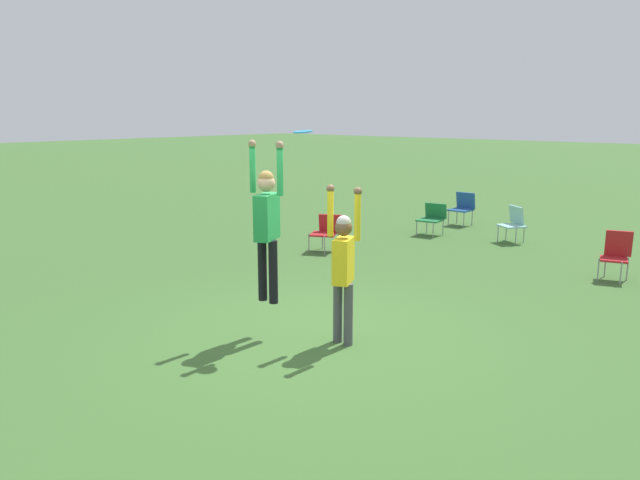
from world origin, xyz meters
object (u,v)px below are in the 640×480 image
object	(u,v)px
camping_chair_2	(463,206)
camping_chair_4	(432,217)
person_defending	(343,262)
person_jumping	(267,218)
camping_chair_3	(616,252)
camping_chair_0	(514,222)
frisbee	(303,132)
camping_chair_1	(326,230)

from	to	relation	value
camping_chair_2	camping_chair_4	world-z (taller)	camping_chair_2
person_defending	person_jumping	bearing A→B (deg)	-90.00
camping_chair_2	camping_chair_3	size ratio (longest dim) A/B	0.98
person_defending	camping_chair_0	world-z (taller)	person_defending
camping_chair_4	camping_chair_3	bearing A→B (deg)	153.61
frisbee	person_jumping	bearing A→B (deg)	-132.21
frisbee	camping_chair_3	world-z (taller)	frisbee
camping_chair_0	camping_chair_1	bearing A→B (deg)	85.67
person_jumping	camping_chair_0	world-z (taller)	person_jumping
person_jumping	camping_chair_0	bearing A→B (deg)	-22.99
camping_chair_0	camping_chair_3	size ratio (longest dim) A/B	0.94
camping_chair_2	camping_chair_3	world-z (taller)	camping_chair_3
camping_chair_1	camping_chair_3	bearing A→B (deg)	167.59
frisbee	camping_chair_4	xyz separation A→B (m)	(-2.41, 7.26, -2.27)
frisbee	camping_chair_0	distance (m)	8.06
camping_chair_0	camping_chair_2	bearing A→B (deg)	-0.01
camping_chair_4	camping_chair_0	bearing A→B (deg)	-174.78
camping_chair_3	camping_chair_1	bearing A→B (deg)	-1.59
camping_chair_1	camping_chair_0	bearing A→B (deg)	-155.22
person_jumping	frisbee	bearing A→B (deg)	-66.67
camping_chair_2	person_defending	bearing A→B (deg)	109.03
camping_chair_4	camping_chair_2	bearing A→B (deg)	-95.37
person_jumping	camping_chair_3	bearing A→B (deg)	-47.59
camping_chair_1	person_defending	bearing A→B (deg)	103.91
person_jumping	camping_chair_0	distance (m)	8.16
frisbee	camping_chair_3	size ratio (longest dim) A/B	0.29
camping_chair_2	frisbee	bearing A→B (deg)	105.26
person_jumping	camping_chair_3	size ratio (longest dim) A/B	2.40
camping_chair_1	camping_chair_2	bearing A→B (deg)	-126.65
camping_chair_1	camping_chair_3	distance (m)	5.69
camping_chair_0	camping_chair_4	xyz separation A→B (m)	(-1.88, -0.47, -0.03)
person_defending	frisbee	bearing A→B (deg)	-107.54
camping_chair_3	camping_chair_2	bearing A→B (deg)	-51.88
person_defending	camping_chair_1	xyz separation A→B (m)	(-3.78, 4.06, -0.63)
camping_chair_4	camping_chair_1	bearing A→B (deg)	67.87
person_jumping	camping_chair_1	size ratio (longest dim) A/B	2.69
person_defending	camping_chair_1	world-z (taller)	person_defending
camping_chair_3	frisbee	bearing A→B (deg)	50.11
frisbee	camping_chair_2	xyz separation A→B (m)	(-2.51, 8.96, -2.21)
person_defending	camping_chair_3	size ratio (longest dim) A/B	2.32
person_jumping	frisbee	distance (m)	1.21
person_jumping	camping_chair_1	bearing A→B (deg)	7.82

